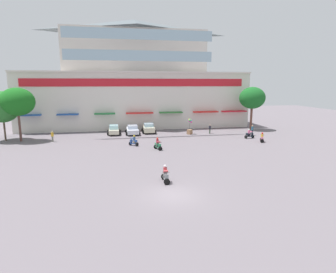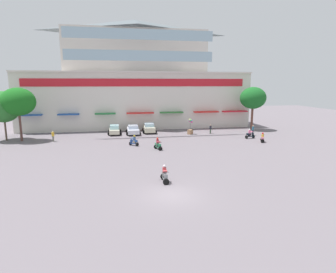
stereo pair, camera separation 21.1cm
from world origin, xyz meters
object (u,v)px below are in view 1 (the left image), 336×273
object	(u,v)px
scooter_rider_0	(262,138)
pedestrian_2	(252,130)
plaza_tree_1	(252,98)
parked_car_2	(149,128)
balloon_vendor_cart	(190,128)
plaza_tree_0	(17,102)
parked_car_0	(114,130)
parked_car_1	(133,130)
pedestrian_1	(52,136)
scooter_rider_2	(165,175)
scooter_rider_1	(158,145)
scooter_rider_4	(249,134)
plaza_tree_2	(2,107)
pedestrian_0	(210,128)
scooter_rider_3	(134,141)

from	to	relation	value
scooter_rider_0	pedestrian_2	bearing A→B (deg)	78.25
plaza_tree_1	parked_car_2	world-z (taller)	plaza_tree_1
balloon_vendor_cart	plaza_tree_0	bearing A→B (deg)	-177.52
parked_car_0	balloon_vendor_cart	world-z (taller)	balloon_vendor_cart
parked_car_0	parked_car_1	distance (m)	3.08
pedestrian_1	scooter_rider_2	bearing A→B (deg)	-56.13
scooter_rider_1	scooter_rider_2	world-z (taller)	scooter_rider_1
scooter_rider_2	scooter_rider_4	xyz separation A→B (m)	(15.96, 16.51, -0.01)
plaza_tree_2	pedestrian_0	distance (m)	31.58
parked_car_1	balloon_vendor_cart	size ratio (longest dim) A/B	1.69
parked_car_1	scooter_rider_0	xyz separation A→B (m)	(17.79, -9.73, -0.16)
scooter_rider_4	pedestrian_2	size ratio (longest dim) A/B	0.90
scooter_rider_2	pedestrian_0	size ratio (longest dim) A/B	0.97
parked_car_2	scooter_rider_0	size ratio (longest dim) A/B	2.96
parked_car_2	pedestrian_0	distance (m)	10.33
plaza_tree_1	parked_car_1	bearing A→B (deg)	-178.54
scooter_rider_0	pedestrian_0	bearing A→B (deg)	122.93
parked_car_1	balloon_vendor_cart	distance (m)	9.46
pedestrian_1	scooter_rider_1	bearing A→B (deg)	-28.20
scooter_rider_1	scooter_rider_3	distance (m)	3.99
pedestrian_1	parked_car_2	bearing A→B (deg)	19.09
plaza_tree_0	scooter_rider_2	world-z (taller)	plaza_tree_0
plaza_tree_1	plaza_tree_2	distance (m)	39.96
scooter_rider_1	scooter_rider_0	bearing A→B (deg)	6.78
parked_car_2	plaza_tree_1	bearing A→B (deg)	-1.50
scooter_rider_3	pedestrian_1	distance (m)	12.26
pedestrian_1	balloon_vendor_cart	world-z (taller)	balloon_vendor_cart
scooter_rider_3	scooter_rider_2	bearing A→B (deg)	-83.30
scooter_rider_0	balloon_vendor_cart	xyz separation A→B (m)	(-8.49, 8.04, 0.51)
plaza_tree_2	balloon_vendor_cart	xyz separation A→B (m)	(27.92, 0.17, -3.84)
scooter_rider_1	pedestrian_2	xyz separation A→B (m)	(16.36, 6.81, 0.34)
plaza_tree_2	pedestrian_1	bearing A→B (deg)	-16.91
scooter_rider_1	parked_car_0	bearing A→B (deg)	114.22
pedestrian_0	pedestrian_2	size ratio (longest dim) A/B	0.92
scooter_rider_0	pedestrian_0	distance (m)	9.37
scooter_rider_0	scooter_rider_1	bearing A→B (deg)	-173.22
parked_car_1	scooter_rider_3	bearing A→B (deg)	-92.50
parked_car_1	scooter_rider_4	xyz separation A→B (m)	(17.29, -6.83, -0.13)
scooter_rider_2	pedestrian_2	bearing A→B (deg)	46.74
plaza_tree_1	pedestrian_0	distance (m)	10.11
pedestrian_2	balloon_vendor_cart	world-z (taller)	balloon_vendor_cart
pedestrian_1	balloon_vendor_cart	bearing A→B (deg)	6.21
scooter_rider_2	plaza_tree_0	bearing A→B (deg)	130.56
plaza_tree_1	pedestrian_0	bearing A→B (deg)	-164.21
plaza_tree_2	pedestrian_2	distance (m)	37.77
plaza_tree_1	plaza_tree_2	bearing A→B (deg)	-176.54
parked_car_1	scooter_rider_1	size ratio (longest dim) A/B	2.78
plaza_tree_1	parked_car_2	size ratio (longest dim) A/B	1.82
parked_car_1	pedestrian_0	bearing A→B (deg)	-8.41
scooter_rider_1	pedestrian_1	world-z (taller)	pedestrian_1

